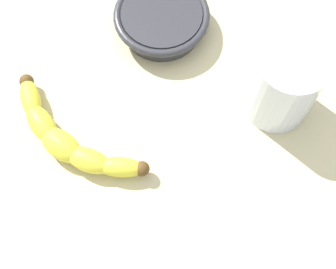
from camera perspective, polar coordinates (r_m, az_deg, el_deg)
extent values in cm
cube|color=#C7BC8A|center=(64.45, -0.36, -4.17)|extent=(120.00, 120.00, 3.00)
ellipsoid|color=yellow|center=(67.64, -16.65, 4.27)|extent=(6.58, 6.47, 2.69)
ellipsoid|color=yellow|center=(65.51, -15.39, 1.26)|extent=(6.00, 7.27, 3.22)
ellipsoid|color=yellow|center=(63.62, -13.07, -1.32)|extent=(5.05, 7.19, 3.74)
ellipsoid|color=yellow|center=(62.15, -9.84, -3.18)|extent=(3.72, 6.77, 3.22)
ellipsoid|color=yellow|center=(61.27, -5.98, -4.05)|extent=(4.90, 7.07, 2.69)
sphere|color=#513819|center=(69.15, -17.13, 6.33)|extent=(2.06, 2.06, 2.06)
sphere|color=#513819|center=(60.96, -3.24, -4.26)|extent=(2.06, 2.06, 2.06)
cylinder|color=silver|center=(63.15, 14.18, 6.04)|extent=(9.32, 9.32, 11.88)
cylinder|color=silver|center=(63.93, 13.99, 5.65)|extent=(8.82, 8.82, 9.53)
cylinder|color=#2D2D33|center=(71.70, -0.78, 13.93)|extent=(12.22, 12.22, 3.84)
torus|color=#2D2D33|center=(70.64, -0.80, 14.56)|extent=(14.48, 14.48, 1.20)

